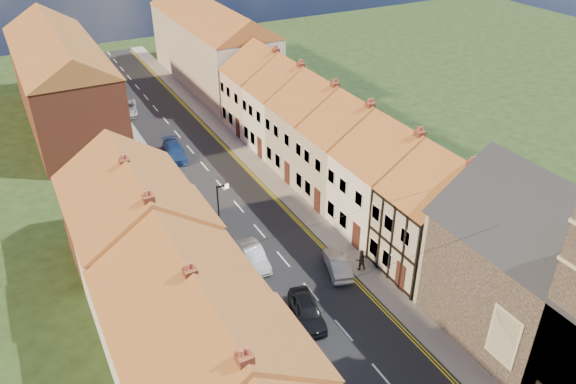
% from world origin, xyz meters
% --- Properties ---
extents(road, '(7.00, 90.00, 0.02)m').
position_xyz_m(road, '(0.00, 30.00, 0.01)').
color(road, black).
rests_on(road, ground).
extents(pavement_left, '(1.80, 90.00, 0.12)m').
position_xyz_m(pavement_left, '(-4.40, 30.00, 0.06)').
color(pavement_left, gray).
rests_on(pavement_left, ground).
extents(pavement_right, '(1.80, 90.00, 0.12)m').
position_xyz_m(pavement_right, '(4.40, 30.00, 0.06)').
color(pavement_right, gray).
rests_on(pavement_right, ground).
extents(church, '(11.25, 14.25, 15.20)m').
position_xyz_m(church, '(9.36, 3.32, 5.88)').
color(church, '#2B231E').
rests_on(church, ground).
extents(cottage_r_tudor, '(8.30, 5.20, 9.00)m').
position_xyz_m(cottage_r_tudor, '(9.27, 12.70, 4.47)').
color(cottage_r_tudor, beige).
rests_on(cottage_r_tudor, ground).
extents(cottage_r_white_near, '(8.30, 6.00, 9.00)m').
position_xyz_m(cottage_r_white_near, '(9.30, 18.10, 4.47)').
color(cottage_r_white_near, white).
rests_on(cottage_r_white_near, ground).
extents(cottage_r_cream_mid, '(8.30, 5.20, 9.00)m').
position_xyz_m(cottage_r_cream_mid, '(9.30, 23.50, 4.48)').
color(cottage_r_cream_mid, beige).
rests_on(cottage_r_cream_mid, ground).
extents(cottage_r_pink, '(8.30, 6.00, 9.00)m').
position_xyz_m(cottage_r_pink, '(9.30, 28.90, 4.47)').
color(cottage_r_pink, beige).
rests_on(cottage_r_pink, ground).
extents(cottage_r_white_far, '(8.30, 5.20, 9.00)m').
position_xyz_m(cottage_r_white_far, '(9.30, 34.30, 4.48)').
color(cottage_r_white_far, white).
rests_on(cottage_r_white_far, ground).
extents(cottage_r_cream_far, '(8.30, 6.00, 9.00)m').
position_xyz_m(cottage_r_cream_far, '(9.30, 39.70, 4.47)').
color(cottage_r_cream_far, '#FFE5C9').
rests_on(cottage_r_cream_far, ground).
extents(cottage_l_white, '(8.30, 6.90, 8.80)m').
position_xyz_m(cottage_l_white, '(-9.30, 11.95, 4.37)').
color(cottage_l_white, white).
rests_on(cottage_l_white, ground).
extents(cottage_l_brick_mid, '(8.30, 5.70, 9.10)m').
position_xyz_m(cottage_l_brick_mid, '(-9.30, 18.05, 4.53)').
color(cottage_l_brick_mid, white).
rests_on(cottage_l_brick_mid, ground).
extents(cottage_l_pink, '(8.30, 6.30, 8.80)m').
position_xyz_m(cottage_l_pink, '(-9.30, 23.85, 4.37)').
color(cottage_l_pink, brown).
rests_on(cottage_l_pink, ground).
extents(block_right_far, '(8.30, 24.20, 10.50)m').
position_xyz_m(block_right_far, '(9.30, 55.00, 5.29)').
color(block_right_far, beige).
rests_on(block_right_far, ground).
extents(block_left_far, '(8.30, 24.20, 10.50)m').
position_xyz_m(block_left_far, '(-9.30, 50.00, 5.29)').
color(block_left_far, brown).
rests_on(block_left_far, ground).
extents(lamppost, '(0.88, 0.15, 6.00)m').
position_xyz_m(lamppost, '(-3.81, 20.00, 3.54)').
color(lamppost, black).
rests_on(lamppost, pavement_left).
extents(car_near, '(2.55, 4.43, 1.42)m').
position_xyz_m(car_near, '(-1.51, 11.89, 0.71)').
color(car_near, black).
rests_on(car_near, ground).
extents(car_mid, '(1.68, 4.01, 1.29)m').
position_xyz_m(car_mid, '(-2.08, 18.54, 0.64)').
color(car_mid, '#9FA1A6').
rests_on(car_mid, ground).
extents(car_far, '(2.39, 4.77, 1.33)m').
position_xyz_m(car_far, '(-1.88, 37.05, 0.66)').
color(car_far, navy).
rests_on(car_far, ground).
extents(car_distant, '(2.97, 4.96, 1.29)m').
position_xyz_m(car_distant, '(-3.20, 50.00, 0.64)').
color(car_distant, '#B7BCC0').
rests_on(car_distant, ground).
extents(pedestrian_right, '(0.90, 0.79, 1.56)m').
position_xyz_m(pedestrian_right, '(4.17, 14.41, 0.90)').
color(pedestrian_right, black).
rests_on(pedestrian_right, pavement_right).
extents(car_mid_b, '(2.44, 4.05, 1.26)m').
position_xyz_m(car_mid_b, '(2.72, 15.06, 0.63)').
color(car_mid_b, '#9C9FA3').
rests_on(car_mid_b, ground).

